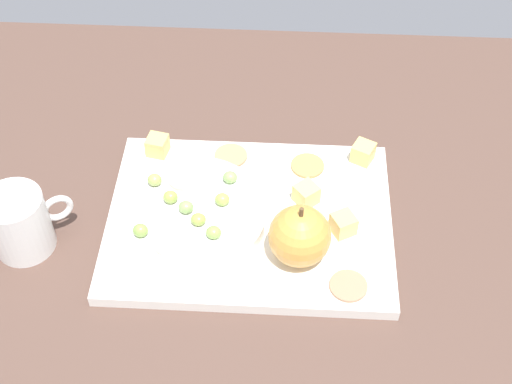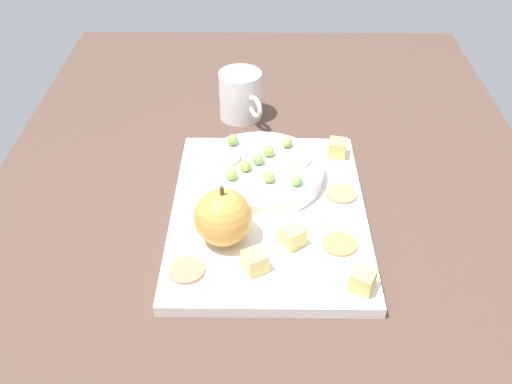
{
  "view_description": "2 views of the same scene",
  "coord_description": "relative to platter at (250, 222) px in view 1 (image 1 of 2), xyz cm",
  "views": [
    {
      "loc": [
        -1.51,
        59.46,
        76.63
      ],
      "look_at": [
        1.79,
        -1.19,
        9.36
      ],
      "focal_mm": 50.6,
      "sensor_mm": 36.0,
      "label": 1
    },
    {
      "loc": [
        -59.62,
        1.09,
        57.93
      ],
      "look_at": [
        0.38,
        1.76,
        10.68
      ],
      "focal_mm": 40.41,
      "sensor_mm": 36.0,
      "label": 2
    }
  ],
  "objects": [
    {
      "name": "apple_stem",
      "position": [
        -6.33,
        5.7,
        8.97
      ],
      "size": [
        0.5,
        0.5,
        1.2
      ],
      "primitive_type": "cylinder",
      "color": "brown",
      "rests_on": "apple_whole"
    },
    {
      "name": "grape_7",
      "position": [
        3.41,
        -0.19,
        3.85
      ],
      "size": [
        1.86,
        1.67,
        1.58
      ],
      "primitive_type": "ellipsoid",
      "color": "#9ABF50",
      "rests_on": "serving_dish"
    },
    {
      "name": "cheese_cube_3",
      "position": [
        -7.17,
        -3.21,
        2.16
      ],
      "size": [
        3.8,
        3.8,
        2.7
      ],
      "primitive_type": "cube",
      "rotation": [
        0.0,
        0.0,
        0.69
      ],
      "color": "#E3D273",
      "rests_on": "platter"
    },
    {
      "name": "cup",
      "position": [
        27.9,
        4.54,
        3.45
      ],
      "size": [
        9.81,
        7.77,
        8.53
      ],
      "color": "white",
      "rests_on": "table"
    },
    {
      "name": "apple_slice_0",
      "position": [
        8.55,
        -4.2,
        3.36
      ],
      "size": [
        4.69,
        4.69,
        0.6
      ],
      "primitive_type": "cylinder",
      "color": "beige",
      "rests_on": "serving_dish"
    },
    {
      "name": "cheese_cube_2",
      "position": [
        -14.86,
        -11.27,
        2.16
      ],
      "size": [
        3.62,
        3.62,
        2.7
      ],
      "primitive_type": "cube",
      "rotation": [
        0.0,
        0.0,
        1.1
      ],
      "color": "#E6CC6B",
      "rests_on": "platter"
    },
    {
      "name": "cracker_1",
      "position": [
        -7.35,
        -9.47,
        1.01
      ],
      "size": [
        4.54,
        4.54,
        0.4
      ],
      "primitive_type": "cylinder",
      "color": "tan",
      "rests_on": "platter"
    },
    {
      "name": "cheese_cube_0",
      "position": [
        13.36,
        -11.13,
        2.16
      ],
      "size": [
        3.2,
        3.2,
        2.7
      ],
      "primitive_type": "cube",
      "rotation": [
        0.0,
        0.0,
        1.36
      ],
      "color": "#E1C468",
      "rests_on": "platter"
    },
    {
      "name": "platter",
      "position": [
        0.0,
        0.0,
        0.0
      ],
      "size": [
        36.28,
        27.15,
        1.63
      ],
      "primitive_type": "cube",
      "color": "white",
      "rests_on": "table"
    },
    {
      "name": "serving_dish",
      "position": [
        7.23,
        0.97,
        1.94
      ],
      "size": [
        18.9,
        18.9,
        2.25
      ],
      "primitive_type": "cylinder",
      "color": "white",
      "rests_on": "platter"
    },
    {
      "name": "apple_slice_1",
      "position": [
        8.96,
        6.31,
        3.36
      ],
      "size": [
        4.69,
        4.69,
        0.6
      ],
      "primitive_type": "cylinder",
      "color": "beige",
      "rests_on": "serving_dish"
    },
    {
      "name": "grape_5",
      "position": [
        4.0,
        5.11,
        3.84
      ],
      "size": [
        1.86,
        1.67,
        1.55
      ],
      "primitive_type": "ellipsoid",
      "color": "#8BBC51",
      "rests_on": "serving_dish"
    },
    {
      "name": "cracker_2",
      "position": [
        3.23,
        -10.8,
        1.01
      ],
      "size": [
        4.54,
        4.54,
        0.4
      ],
      "primitive_type": "cylinder",
      "color": "tan",
      "rests_on": "platter"
    },
    {
      "name": "grape_3",
      "position": [
        2.74,
        -4.12,
        3.83
      ],
      "size": [
        1.86,
        1.67,
        1.53
      ],
      "primitive_type": "ellipsoid",
      "color": "#8ABD60",
      "rests_on": "serving_dish"
    },
    {
      "name": "grape_1",
      "position": [
        6.06,
        3.17,
        3.83
      ],
      "size": [
        1.86,
        1.67,
        1.53
      ],
      "primitive_type": "ellipsoid",
      "color": "#96B44C",
      "rests_on": "serving_dish"
    },
    {
      "name": "table",
      "position": [
        -2.54,
        -0.24,
        -3.0
      ],
      "size": [
        136.5,
        85.37,
        4.37
      ],
      "primitive_type": "cube",
      "color": "brown",
      "rests_on": "ground"
    },
    {
      "name": "cracker_0",
      "position": [
        -12.29,
        10.04,
        1.01
      ],
      "size": [
        4.54,
        4.54,
        0.4
      ],
      "primitive_type": "cylinder",
      "color": "tan",
      "rests_on": "platter"
    },
    {
      "name": "grape_4",
      "position": [
        12.83,
        5.34,
        3.93
      ],
      "size": [
        1.86,
        1.67,
        1.73
      ],
      "primitive_type": "ellipsoid",
      "color": "#8AB44F",
      "rests_on": "serving_dish"
    },
    {
      "name": "apple_whole",
      "position": [
        -6.33,
        5.7,
        4.59
      ],
      "size": [
        7.55,
        7.55,
        7.55
      ],
      "primitive_type": "sphere",
      "color": "gold",
      "rests_on": "platter"
    },
    {
      "name": "grape_0",
      "position": [
        9.94,
        0.25,
        3.9
      ],
      "size": [
        1.86,
        1.67,
        1.68
      ],
      "primitive_type": "ellipsoid",
      "color": "#96B94C",
      "rests_on": "serving_dish"
    },
    {
      "name": "cheese_cube_1",
      "position": [
        -11.82,
        1.55,
        2.16
      ],
      "size": [
        3.66,
        3.66,
        2.7
      ],
      "primitive_type": "cube",
      "rotation": [
        0.0,
        0.0,
        0.5
      ],
      "color": "#EBC86F",
      "rests_on": "platter"
    },
    {
      "name": "grape_2",
      "position": [
        12.38,
        -3.08,
        3.87
      ],
      "size": [
        1.86,
        1.67,
        1.62
      ],
      "primitive_type": "ellipsoid",
      "color": "#98AD57",
      "rests_on": "serving_dish"
    },
    {
      "name": "grape_6",
      "position": [
        7.79,
        1.34,
        3.88
      ],
      "size": [
        1.86,
        1.67,
        1.64
      ],
      "primitive_type": "ellipsoid",
      "color": "#89AF5F",
      "rests_on": "serving_dish"
    }
  ]
}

